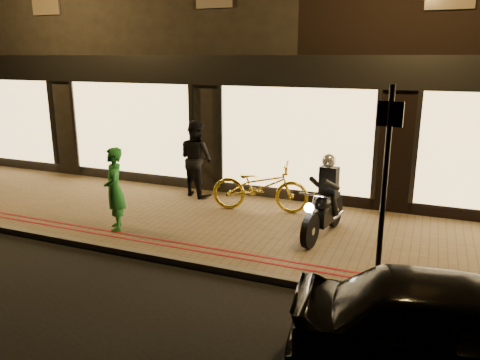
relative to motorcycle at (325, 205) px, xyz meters
name	(u,v)px	position (x,y,z in m)	size (l,w,h in m)	color
ground	(225,275)	(-1.17, -2.05, -0.73)	(90.00, 90.00, 0.00)	black
sidewalk	(265,231)	(-1.17, -0.05, -0.67)	(50.00, 4.00, 0.12)	brown
kerb_stone	(226,270)	(-1.17, -2.00, -0.67)	(50.00, 0.14, 0.12)	#59544C
red_kerb_lines	(238,255)	(-1.17, -1.50, -0.61)	(50.00, 0.26, 0.01)	maroon
building_row	(341,30)	(-1.17, 6.94, 3.51)	(48.00, 10.11, 8.50)	black
motorcycle	(325,205)	(0.00, 0.00, 0.00)	(0.65, 1.94, 1.59)	black
sign_post	(385,179)	(1.20, -1.75, 1.06)	(0.35, 0.09, 3.00)	black
bicycle_gold	(260,186)	(-1.65, 0.93, -0.05)	(0.75, 2.15, 1.13)	gold
person_green	(114,189)	(-3.91, -1.23, 0.21)	(0.60, 0.40, 1.66)	#217C32
person_dark	(196,159)	(-3.51, 1.47, 0.32)	(0.91, 0.71, 1.86)	black
parked_car	(470,334)	(2.33, -3.50, -0.09)	(1.53, 3.80, 1.29)	black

